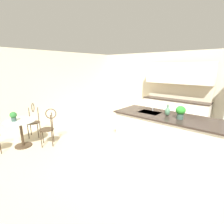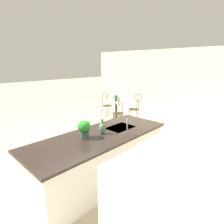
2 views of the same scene
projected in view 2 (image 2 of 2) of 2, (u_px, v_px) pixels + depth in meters
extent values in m
plane|color=beige|center=(86.00, 158.00, 4.44)|extent=(40.00, 40.00, 0.00)
cube|color=beige|center=(173.00, 86.00, 7.08)|extent=(0.12, 7.80, 2.70)
cube|color=white|center=(101.00, 158.00, 3.55)|extent=(2.70, 0.96, 0.88)
cube|color=#2D231E|center=(100.00, 136.00, 3.43)|extent=(2.80, 1.06, 0.04)
cube|color=#B2B5BA|center=(120.00, 128.00, 3.82)|extent=(0.56, 0.40, 0.03)
cylinder|color=#3D2D1E|center=(116.00, 120.00, 7.42)|extent=(0.44, 0.44, 0.03)
cylinder|color=#3D2D1E|center=(117.00, 111.00, 7.32)|extent=(0.07, 0.07, 0.69)
cylinder|color=#B2C6C1|center=(117.00, 102.00, 7.23)|extent=(0.80, 0.80, 0.01)
cylinder|color=#3D2D1E|center=(114.00, 119.00, 6.84)|extent=(0.03, 0.03, 0.45)
cylinder|color=#3D2D1E|center=(121.00, 118.00, 6.88)|extent=(0.03, 0.03, 0.45)
cylinder|color=#3D2D1E|center=(115.00, 121.00, 6.57)|extent=(0.03, 0.03, 0.45)
cylinder|color=#3D2D1E|center=(123.00, 120.00, 6.62)|extent=(0.03, 0.03, 0.45)
cylinder|color=#3D2D1E|center=(118.00, 113.00, 6.67)|extent=(0.53, 0.53, 0.02)
cylinder|color=#3D2D1E|center=(115.00, 108.00, 6.45)|extent=(0.03, 0.03, 0.45)
cylinder|color=#3D2D1E|center=(123.00, 108.00, 6.49)|extent=(0.03, 0.03, 0.45)
torus|color=#3D2D1E|center=(119.00, 102.00, 6.41)|extent=(0.19, 0.24, 0.28)
cylinder|color=#3D2D1E|center=(112.00, 111.00, 7.87)|extent=(0.03, 0.03, 0.45)
cylinder|color=#3D2D1E|center=(106.00, 112.00, 7.72)|extent=(0.03, 0.03, 0.45)
cylinder|color=#3D2D1E|center=(108.00, 110.00, 8.09)|extent=(0.03, 0.03, 0.45)
cylinder|color=#3D2D1E|center=(103.00, 111.00, 7.94)|extent=(0.03, 0.03, 0.45)
cylinder|color=#3D2D1E|center=(107.00, 106.00, 7.84)|extent=(0.45, 0.45, 0.02)
cylinder|color=#3D2D1E|center=(108.00, 100.00, 7.98)|extent=(0.03, 0.03, 0.45)
cylinder|color=#3D2D1E|center=(103.00, 100.00, 7.84)|extent=(0.03, 0.03, 0.45)
torus|color=#3D2D1E|center=(105.00, 95.00, 7.85)|extent=(0.08, 0.28, 0.28)
cylinder|color=#3D2D1E|center=(131.00, 116.00, 7.15)|extent=(0.03, 0.03, 0.45)
cylinder|color=#3D2D1E|center=(129.00, 114.00, 7.42)|extent=(0.03, 0.03, 0.45)
cylinder|color=#3D2D1E|center=(138.00, 116.00, 7.18)|extent=(0.03, 0.03, 0.45)
cylinder|color=#3D2D1E|center=(136.00, 114.00, 7.45)|extent=(0.03, 0.03, 0.45)
cylinder|color=#3D2D1E|center=(134.00, 109.00, 7.24)|extent=(0.53, 0.53, 0.02)
cylinder|color=#3D2D1E|center=(139.00, 104.00, 7.08)|extent=(0.03, 0.03, 0.45)
cylinder|color=#3D2D1E|center=(137.00, 103.00, 7.33)|extent=(0.03, 0.03, 0.45)
torus|color=#3D2D1E|center=(138.00, 98.00, 7.15)|extent=(0.24, 0.20, 0.28)
cylinder|color=#B2B5BA|center=(127.00, 124.00, 3.67)|extent=(0.02, 0.02, 0.22)
cylinder|color=#385147|center=(116.00, 100.00, 7.35)|extent=(0.12, 0.12, 0.10)
ellipsoid|color=#2F7233|center=(116.00, 97.00, 7.32)|extent=(0.18, 0.18, 0.16)
cylinder|color=#385147|center=(84.00, 135.00, 3.26)|extent=(0.15, 0.15, 0.12)
ellipsoid|color=#288A29|center=(84.00, 126.00, 3.22)|extent=(0.22, 0.22, 0.20)
ellipsoid|color=#4C7A5B|center=(102.00, 128.00, 3.44)|extent=(0.13, 0.13, 0.21)
cylinder|color=#4C7A5B|center=(102.00, 121.00, 3.40)|extent=(0.04, 0.04, 0.08)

